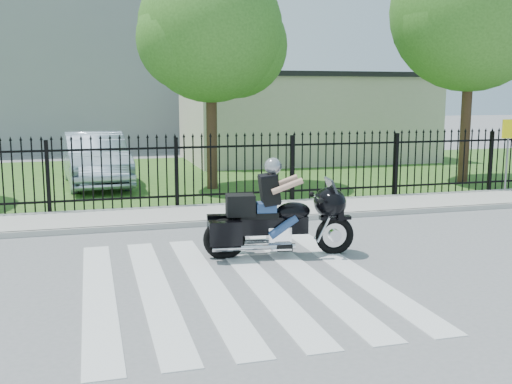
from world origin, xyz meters
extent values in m
plane|color=slate|center=(0.00, 0.00, 0.00)|extent=(120.00, 120.00, 0.00)
cube|color=#ADAAA3|center=(0.00, 5.00, 0.06)|extent=(40.00, 2.00, 0.12)
cube|color=#ADAAA3|center=(0.00, 4.00, 0.06)|extent=(40.00, 0.12, 0.12)
cube|color=#27561D|center=(0.00, 12.00, 0.01)|extent=(40.00, 12.00, 0.02)
cube|color=black|center=(0.00, 6.00, 0.35)|extent=(26.00, 0.04, 0.05)
cube|color=black|center=(0.00, 6.00, 1.55)|extent=(26.00, 0.04, 0.05)
cylinder|color=#382316|center=(1.50, 9.00, 2.08)|extent=(0.32, 0.32, 4.16)
sphere|color=#31621C|center=(1.50, 9.00, 4.68)|extent=(4.20, 4.20, 4.20)
cylinder|color=#382316|center=(9.50, 8.00, 2.40)|extent=(0.32, 0.32, 4.80)
sphere|color=#31621C|center=(9.50, 8.00, 5.40)|extent=(5.00, 5.00, 5.00)
cube|color=beige|center=(7.00, 16.00, 1.75)|extent=(10.00, 6.00, 3.50)
cube|color=black|center=(7.00, 16.00, 3.60)|extent=(10.20, 6.20, 0.20)
cube|color=gray|center=(-3.00, 26.00, 6.00)|extent=(15.00, 10.00, 12.00)
torus|color=black|center=(2.15, 1.14, 0.34)|extent=(0.72, 0.22, 0.71)
torus|color=black|center=(0.17, 1.40, 0.34)|extent=(0.76, 0.25, 0.75)
cube|color=black|center=(0.98, 1.29, 0.56)|extent=(1.35, 0.41, 0.31)
ellipsoid|color=black|center=(1.38, 1.24, 0.80)|extent=(0.68, 0.49, 0.34)
cube|color=black|center=(0.78, 1.32, 0.76)|extent=(0.70, 0.41, 0.10)
cube|color=silver|center=(1.13, 1.27, 0.39)|extent=(0.45, 0.36, 0.31)
ellipsoid|color=black|center=(2.04, 1.15, 0.94)|extent=(0.64, 0.80, 0.55)
cube|color=black|center=(0.45, 1.36, 0.94)|extent=(0.54, 0.45, 0.37)
cube|color=navy|center=(0.90, 1.30, 0.88)|extent=(0.38, 0.35, 0.18)
sphere|color=#939499|center=(1.02, 1.29, 1.62)|extent=(0.30, 0.30, 0.30)
imported|color=#9CAEC4|center=(-1.87, 10.63, 0.84)|extent=(2.16, 5.13, 1.65)
cylinder|color=slate|center=(9.31, 5.70, 1.09)|extent=(0.05, 0.05, 1.94)
cube|color=yellow|center=(9.31, 5.68, 1.88)|extent=(0.44, 0.06, 0.53)
camera|label=1|loc=(-2.04, -8.58, 2.86)|focal=42.00mm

